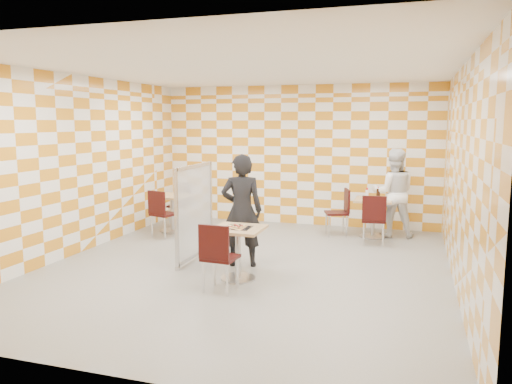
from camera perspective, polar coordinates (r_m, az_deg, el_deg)
room_shell at (r=7.99m, az=0.06°, el=2.84°), size 7.00×7.00×7.00m
main_table at (r=7.07m, az=-2.07°, el=-6.00°), size 0.70×0.70×0.75m
second_table at (r=9.88m, az=13.24°, el=-2.17°), size 0.70×0.70×0.75m
empty_table at (r=10.28m, az=-9.58°, el=-1.67°), size 0.70×0.70×0.75m
chair_main_front at (r=6.52m, az=-4.43°, el=-6.91°), size 0.44×0.45×0.92m
chair_second_front at (r=9.20m, az=13.33°, el=-2.69°), size 0.45×0.46×0.92m
chair_second_side at (r=9.90m, az=9.73°, el=-1.85°), size 0.54×0.53×0.92m
chair_empty_near at (r=9.73m, az=-10.83°, el=-2.05°), size 0.52×0.53×0.92m
chair_empty_far at (r=10.83m, az=-8.56°, el=-0.97°), size 0.44×0.45×0.92m
partition at (r=8.09m, az=-7.02°, el=-2.23°), size 0.08×1.38×1.55m
man_dark at (r=7.67m, az=-1.64°, el=-2.12°), size 0.72×0.57×1.74m
man_white at (r=10.00m, az=15.43°, el=-0.10°), size 0.93×0.77×1.72m
pizza_on_foil at (r=7.00m, az=-2.12°, el=-3.98°), size 0.40×0.40×0.04m
sport_bottle at (r=9.94m, az=12.56°, el=-0.16°), size 0.06×0.06×0.20m
soda_bottle at (r=9.88m, az=13.80°, el=-0.17°), size 0.07×0.07×0.23m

